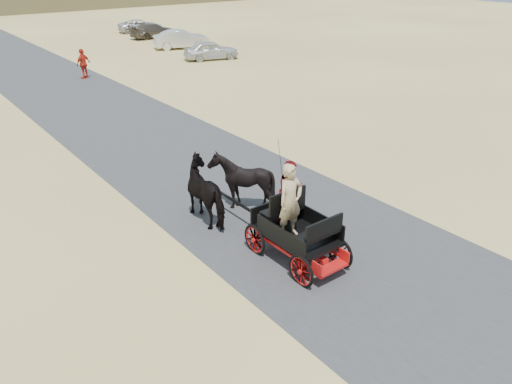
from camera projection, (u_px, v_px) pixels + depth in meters
ground at (308, 233)px, 13.31m from camera, size 140.00×140.00×0.00m
road at (308, 232)px, 13.31m from camera, size 6.00×140.00×0.01m
carriage at (296, 246)px, 12.02m from camera, size 1.30×2.40×0.72m
horse_left at (209, 191)px, 13.65m from camera, size 0.91×2.01×1.70m
horse_right at (241, 181)px, 14.25m from camera, size 1.37×1.54×1.70m
driver_man at (290, 201)px, 11.40m from camera, size 0.66×0.43×1.80m
passenger_woman at (291, 191)px, 12.12m from camera, size 0.77×0.60×1.58m
pedestrian at (83, 64)px, 29.23m from camera, size 1.09×0.81×1.73m
car_a at (211, 50)px, 34.59m from camera, size 4.02×2.49×1.28m
car_b at (182, 39)px, 38.55m from camera, size 4.51×2.75×1.40m
car_c at (153, 31)px, 43.43m from camera, size 4.34×2.17×1.21m
car_d at (141, 26)px, 46.58m from camera, size 4.37×2.62×1.14m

